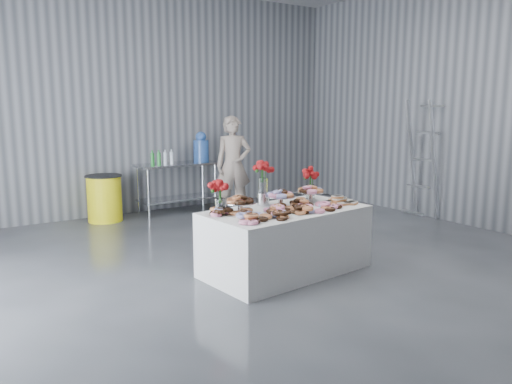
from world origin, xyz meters
TOP-DOWN VIEW (x-y plane):
  - ground at (0.00, 0.00)m, footprint 9.00×9.00m
  - room_walls at (-0.27, 0.07)m, footprint 8.04×9.04m
  - display_table at (0.13, 0.33)m, footprint 1.99×1.18m
  - prep_table at (0.48, 4.10)m, footprint 1.50×0.60m
  - donut_mounds at (0.13, 0.28)m, footprint 1.88×0.97m
  - cake_stand_left at (-0.43, 0.43)m, footprint 0.36×0.36m
  - cake_stand_mid at (0.16, 0.49)m, footprint 0.36×0.36m
  - cake_stand_right at (0.66, 0.54)m, footprint 0.36×0.36m
  - danish_pile at (0.89, 0.26)m, footprint 0.48×0.48m
  - bouquet_left at (-0.64, 0.51)m, footprint 0.26×0.26m
  - bouquet_right at (0.80, 0.70)m, footprint 0.26×0.26m
  - bouquet_center at (0.04, 0.68)m, footprint 0.26×0.26m
  - water_jug at (0.98, 4.10)m, footprint 0.28×0.28m
  - drink_bottles at (0.16, 4.00)m, footprint 0.54×0.08m
  - person at (1.27, 3.43)m, footprint 0.74×0.61m
  - trash_barrel at (-0.86, 4.10)m, footprint 0.61×0.61m
  - stepladder at (3.75, 1.30)m, footprint 0.62×0.51m

SIDE VIEW (x-z plane):
  - ground at x=0.00m, z-range 0.00..0.00m
  - display_table at x=0.13m, z-range 0.00..0.75m
  - trash_barrel at x=-0.86m, z-range 0.00..0.78m
  - prep_table at x=0.48m, z-range 0.17..1.07m
  - donut_mounds at x=0.13m, z-range 0.75..0.84m
  - danish_pile at x=0.89m, z-range 0.75..0.86m
  - person at x=1.27m, z-range 0.00..1.75m
  - cake_stand_left at x=-0.43m, z-range 0.80..0.98m
  - cake_stand_mid at x=0.16m, z-range 0.80..0.98m
  - cake_stand_right at x=0.66m, z-range 0.80..0.98m
  - stepladder at x=3.75m, z-range 0.00..2.05m
  - drink_bottles at x=0.16m, z-range 0.90..1.17m
  - bouquet_left at x=-0.64m, z-range 0.84..1.26m
  - bouquet_right at x=0.80m, z-range 0.84..1.26m
  - bouquet_center at x=0.04m, z-range 0.84..1.41m
  - water_jug at x=0.98m, z-range 0.87..1.43m
  - room_walls at x=-0.27m, z-range 0.63..4.65m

